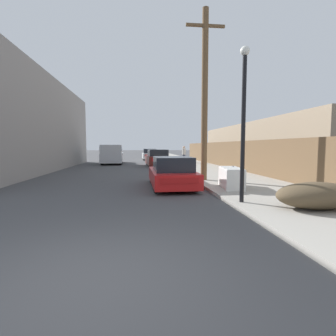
% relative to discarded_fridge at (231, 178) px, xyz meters
% --- Properties ---
extents(ground_plane, '(220.00, 220.00, 0.00)m').
position_rel_discarded_fridge_xyz_m(ground_plane, '(-4.13, -6.50, -0.51)').
color(ground_plane, '#444447').
extents(sidewalk_curb, '(4.20, 63.00, 0.12)m').
position_rel_discarded_fridge_xyz_m(sidewalk_curb, '(1.17, 17.00, -0.45)').
color(sidewalk_curb, '#9E998E').
rests_on(sidewalk_curb, ground).
extents(discarded_fridge, '(0.93, 1.89, 0.80)m').
position_rel_discarded_fridge_xyz_m(discarded_fridge, '(0.00, 0.00, 0.00)').
color(discarded_fridge, silver).
rests_on(discarded_fridge, sidewalk_curb).
extents(parked_sports_car_red, '(1.76, 4.10, 1.28)m').
position_rel_discarded_fridge_xyz_m(parked_sports_car_red, '(-2.17, 1.06, 0.08)').
color(parked_sports_car_red, red).
rests_on(parked_sports_car_red, ground).
extents(car_parked_mid, '(2.02, 4.17, 1.42)m').
position_rel_discarded_fridge_xyz_m(car_parked_mid, '(-1.90, 13.13, 0.16)').
color(car_parked_mid, '#5B1E19').
rests_on(car_parked_mid, ground).
extents(car_parked_far, '(1.85, 4.18, 1.38)m').
position_rel_discarded_fridge_xyz_m(car_parked_far, '(-2.16, 23.56, 0.14)').
color(car_parked_far, silver).
rests_on(car_parked_far, ground).
extents(pickup_truck, '(2.16, 5.56, 1.84)m').
position_rel_discarded_fridge_xyz_m(pickup_truck, '(-6.07, 15.90, 0.41)').
color(pickup_truck, silver).
rests_on(pickup_truck, ground).
extents(utility_pole, '(1.80, 0.29, 7.85)m').
position_rel_discarded_fridge_xyz_m(utility_pole, '(-0.46, 2.42, 3.66)').
color(utility_pole, brown).
rests_on(utility_pole, sidewalk_curb).
extents(street_lamp, '(0.26, 0.26, 4.33)m').
position_rel_discarded_fridge_xyz_m(street_lamp, '(-0.62, -2.57, 2.15)').
color(street_lamp, black).
rests_on(street_lamp, sidewalk_curb).
extents(brush_pile, '(2.13, 1.26, 0.68)m').
position_rel_discarded_fridge_xyz_m(brush_pile, '(0.99, -3.54, -0.05)').
color(brush_pile, brown).
rests_on(brush_pile, sidewalk_curb).
extents(wooden_fence, '(0.08, 30.17, 1.93)m').
position_rel_discarded_fridge_xyz_m(wooden_fence, '(3.12, 8.94, 0.58)').
color(wooden_fence, brown).
rests_on(wooden_fence, sidewalk_curb).
extents(building_left_block, '(7.00, 20.13, 6.37)m').
position_rel_discarded_fridge_xyz_m(building_left_block, '(-12.67, 9.51, 2.68)').
color(building_left_block, gray).
rests_on(building_left_block, ground).
extents(building_right_house, '(6.00, 21.51, 3.66)m').
position_rel_discarded_fridge_xyz_m(building_right_house, '(8.24, 12.27, 1.32)').
color(building_right_house, gray).
rests_on(building_right_house, ground).
extents(pedestrian, '(0.34, 0.34, 1.61)m').
position_rel_discarded_fridge_xyz_m(pedestrian, '(0.85, 15.50, 0.43)').
color(pedestrian, '#282D42').
rests_on(pedestrian, sidewalk_curb).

